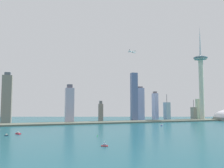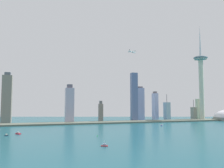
# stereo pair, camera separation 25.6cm
# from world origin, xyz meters

# --- Properties ---
(waterfront_pier) EXTENTS (851.80, 57.28, 3.91)m
(waterfront_pier) POSITION_xyz_m (0.00, 459.97, 1.95)
(waterfront_pier) COLOR #545B4F
(waterfront_pier) RESTS_ON ground
(observation_tower) EXTENTS (47.62, 47.62, 330.53)m
(observation_tower) POSITION_xyz_m (284.52, 472.49, 160.14)
(observation_tower) COLOR beige
(observation_tower) RESTS_ON ground
(skyscraper_0) EXTENTS (24.79, 17.25, 115.45)m
(skyscraper_0) POSITION_xyz_m (83.09, 536.32, 56.11)
(skyscraper_0) COLOR #9199C2
(skyscraper_0) RESTS_ON ground
(skyscraper_1) EXTENTS (19.91, 17.37, 156.48)m
(skyscraper_1) POSITION_xyz_m (44.35, 496.83, 78.24)
(skyscraper_1) COLOR slate
(skyscraper_1) RESTS_ON ground
(skyscraper_2) EXTENTS (13.78, 12.06, 65.78)m
(skyscraper_2) POSITION_xyz_m (-56.92, 535.84, 29.92)
(skyscraper_2) COLOR gray
(skyscraper_2) RESTS_ON ground
(skyscraper_3) EXTENTS (14.23, 18.56, 70.28)m
(skyscraper_3) POSITION_xyz_m (275.95, 507.11, 22.22)
(skyscraper_3) COLOR gray
(skyscraper_3) RESTS_ON ground
(skyscraper_4) EXTENTS (14.79, 24.05, 100.61)m
(skyscraper_4) POSITION_xyz_m (154.35, 564.89, 48.21)
(skyscraper_4) COLOR #ADAFD4
(skyscraper_4) RESTS_ON ground
(skyscraper_5) EXTENTS (27.43, 23.54, 149.74)m
(skyscraper_5) POSITION_xyz_m (-340.84, 545.71, 72.08)
(skyscraper_5) COLOR gray
(skyscraper_5) RESTS_ON ground
(skyscraper_6) EXTENTS (18.82, 16.19, 73.86)m
(skyscraper_6) POSITION_xyz_m (319.44, 535.22, 36.93)
(skyscraper_6) COLOR #B8C09A
(skyscraper_6) RESTS_ON ground
(skyscraper_7) EXTENTS (25.66, 23.97, 114.34)m
(skyscraper_7) POSITION_xyz_m (-162.08, 501.41, 53.80)
(skyscraper_7) COLOR #A2A0B9
(skyscraper_7) RESTS_ON ground
(skyscraper_8) EXTENTS (15.02, 24.33, 89.22)m
(skyscraper_8) POSITION_xyz_m (179.02, 524.43, 30.56)
(skyscraper_8) COLOR #8CAEBE
(skyscraper_8) RESTS_ON ground
(boat_0) EXTENTS (6.42, 5.18, 3.93)m
(boat_0) POSITION_xyz_m (-300.75, 250.66, 1.43)
(boat_0) COLOR #152533
(boat_0) RESTS_ON ground
(boat_1) EXTENTS (10.96, 14.87, 4.17)m
(boat_1) POSITION_xyz_m (-283.06, 271.60, 1.53)
(boat_1) COLOR red
(boat_1) RESTS_ON ground
(boat_2) EXTENTS (6.98, 7.32, 9.54)m
(boat_2) POSITION_xyz_m (53.23, 334.84, 1.56)
(boat_2) COLOR #2A3F8F
(boat_2) RESTS_ON ground
(boat_3) EXTENTS (9.47, 6.14, 7.60)m
(boat_3) POSITION_xyz_m (-159.56, 104.42, 1.35)
(boat_3) COLOR red
(boat_3) RESTS_ON ground
(channel_buoy_0) EXTENTS (1.59, 1.59, 2.69)m
(channel_buoy_0) POSITION_xyz_m (-147.34, 198.95, 1.34)
(channel_buoy_0) COLOR green
(channel_buoy_0) RESTS_ON ground
(airplane) EXTENTS (30.57, 28.69, 8.35)m
(airplane) POSITION_xyz_m (32.60, 480.20, 221.92)
(airplane) COLOR silver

